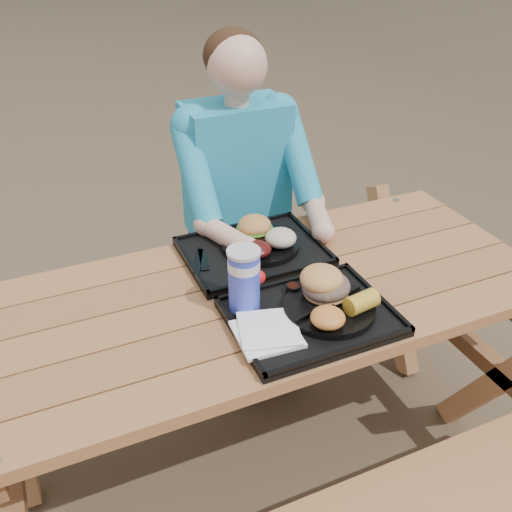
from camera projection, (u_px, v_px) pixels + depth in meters
name	position (u px, v px, depth m)	size (l,w,h in m)	color
ground	(256.00, 455.00, 2.12)	(60.00, 60.00, 0.00)	#999999
picnic_table	(256.00, 382.00, 1.92)	(1.80, 1.49, 0.75)	#999999
tray_near	(311.00, 317.00, 1.60)	(0.45, 0.35, 0.02)	black
tray_far	(253.00, 253.00, 1.89)	(0.45, 0.35, 0.02)	black
plate_near	(329.00, 308.00, 1.61)	(0.26, 0.26, 0.02)	black
plate_far	(260.00, 244.00, 1.90)	(0.26, 0.26, 0.02)	black
napkin_stack	(267.00, 333.00, 1.52)	(0.16, 0.16, 0.02)	white
soda_cup	(244.00, 281.00, 1.58)	(0.09, 0.09, 0.18)	#1C30D9
condiment_bbq	(293.00, 289.00, 1.68)	(0.04, 0.04, 0.03)	#340F05
condiment_mustard	(310.00, 282.00, 1.71)	(0.04, 0.04, 0.03)	yellow
sandwich	(327.00, 275.00, 1.61)	(0.13, 0.13, 0.14)	#D9924C
mac_cheese	(328.00, 318.00, 1.52)	(0.09, 0.09, 0.05)	orange
corn_cob	(362.00, 302.00, 1.57)	(0.09, 0.09, 0.05)	gold
cutlery_far	(203.00, 258.00, 1.84)	(0.02, 0.14, 0.01)	black
burger	(255.00, 221.00, 1.90)	(0.11, 0.11, 0.10)	#BD8142
baked_beans	(257.00, 249.00, 1.81)	(0.09, 0.09, 0.04)	#460F0E
potato_salad	(281.00, 238.00, 1.86)	(0.10, 0.10, 0.06)	beige
diner	(239.00, 224.00, 2.30)	(0.48, 0.84, 1.28)	teal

